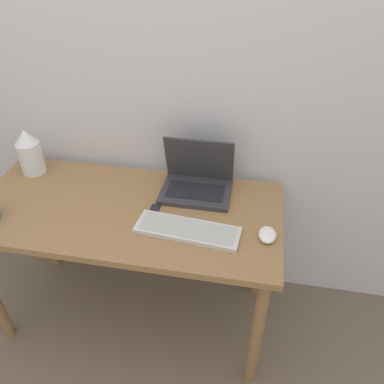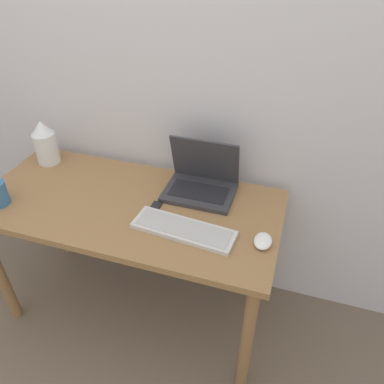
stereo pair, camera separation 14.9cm
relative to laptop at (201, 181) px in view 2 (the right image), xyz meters
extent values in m
plane|color=#6B5B4C|center=(-0.27, -0.49, -0.75)|extent=(12.00, 12.00, 0.00)
cube|color=silver|center=(-0.27, 0.18, 0.50)|extent=(6.00, 0.05, 2.50)
cube|color=olive|center=(-0.27, -0.18, -0.07)|extent=(1.30, 0.61, 0.03)
cylinder|color=olive|center=(0.32, -0.43, -0.42)|extent=(0.05, 0.05, 0.67)
cylinder|color=olive|center=(-0.87, 0.06, -0.42)|extent=(0.05, 0.05, 0.67)
cylinder|color=olive|center=(0.32, 0.06, -0.42)|extent=(0.05, 0.05, 0.67)
cube|color=#333338|center=(0.00, -0.03, -0.04)|extent=(0.30, 0.23, 0.02)
cube|color=black|center=(0.00, -0.04, -0.03)|extent=(0.25, 0.12, 0.00)
cube|color=#333338|center=(0.00, 0.05, 0.08)|extent=(0.30, 0.07, 0.22)
cube|color=black|center=(0.00, 0.06, 0.08)|extent=(0.27, 0.05, 0.19)
cube|color=silver|center=(0.01, -0.28, -0.04)|extent=(0.42, 0.17, 0.02)
cube|color=#B2B2B2|center=(0.01, -0.28, -0.03)|extent=(0.38, 0.14, 0.00)
ellipsoid|color=white|center=(0.32, -0.26, -0.04)|extent=(0.07, 0.09, 0.03)
cylinder|color=white|center=(-0.79, 0.00, 0.03)|extent=(0.11, 0.11, 0.16)
cone|color=white|center=(-0.79, 0.00, 0.14)|extent=(0.10, 0.10, 0.07)
cube|color=black|center=(-0.15, -0.17, -0.05)|extent=(0.04, 0.05, 0.01)
camera|label=1|loc=(0.23, -1.34, 0.93)|focal=35.00mm
camera|label=2|loc=(0.37, -1.31, 0.93)|focal=35.00mm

